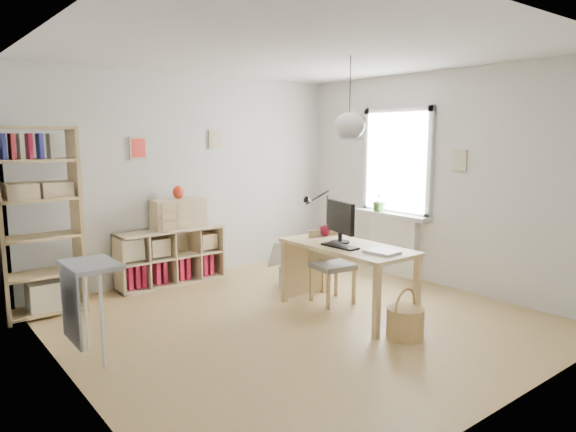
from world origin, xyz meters
TOP-DOWN VIEW (x-y plane):
  - ground at (0.00, 0.00)m, footprint 4.50×4.50m
  - room_shell at (0.55, -0.15)m, footprint 4.50×4.50m
  - window_unit at (2.23, 0.60)m, footprint 0.07×1.16m
  - radiator at (2.19, 0.60)m, footprint 0.10×0.80m
  - windowsill at (2.14, 0.60)m, footprint 0.22×1.20m
  - desk at (0.55, -0.15)m, footprint 0.70×1.50m
  - cube_shelf at (-0.47, 2.08)m, footprint 1.40×0.38m
  - tall_bookshelf at (-2.04, 1.80)m, footprint 0.80×0.38m
  - side_table at (-2.04, 0.35)m, footprint 0.40×0.55m
  - chair at (0.66, 0.24)m, footprint 0.46×0.46m
  - wicker_basket at (0.49, -1.00)m, footprint 0.36×0.35m
  - storage_chest at (0.81, 0.92)m, footprint 0.59×0.65m
  - monitor at (0.56, -0.02)m, footprint 0.21×0.51m
  - keyboard at (0.41, -0.19)m, footprint 0.18×0.42m
  - task_lamp at (0.58, 0.38)m, footprint 0.46×0.17m
  - yarn_ball at (0.69, 0.35)m, footprint 0.13×0.13m
  - paper_tray at (0.53, -0.65)m, footprint 0.28×0.33m
  - drawer_chest at (-0.33, 2.04)m, footprint 0.69×0.34m
  - red_vase at (-0.32, 2.04)m, footprint 0.14×0.14m
  - potted_plant at (2.12, 0.81)m, footprint 0.36×0.34m

SIDE VIEW (x-z plane):
  - ground at x=0.00m, z-range 0.00..0.00m
  - wicker_basket at x=0.49m, z-range -0.09..0.40m
  - storage_chest at x=0.81m, z-range -0.10..0.47m
  - cube_shelf at x=-0.47m, z-range -0.06..0.66m
  - radiator at x=2.19m, z-range 0.00..0.80m
  - chair at x=0.66m, z-range 0.06..0.89m
  - desk at x=0.55m, z-range 0.28..1.03m
  - side_table at x=-2.04m, z-range 0.24..1.09m
  - keyboard at x=0.41m, z-range 0.75..0.77m
  - paper_tray at x=0.53m, z-range 0.75..0.78m
  - yarn_ball at x=0.69m, z-range 0.75..0.88m
  - windowsill at x=2.14m, z-range 0.80..0.86m
  - drawer_chest at x=-0.33m, z-range 0.72..1.10m
  - monitor at x=0.56m, z-range 0.78..1.23m
  - potted_plant at x=2.12m, z-range 0.86..1.18m
  - task_lamp at x=0.58m, z-range 0.84..1.33m
  - tall_bookshelf at x=-2.04m, z-range 0.09..2.09m
  - red_vase at x=-0.32m, z-range 1.10..1.27m
  - window_unit at x=2.23m, z-range 0.82..2.28m
  - room_shell at x=0.55m, z-range -0.25..4.25m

